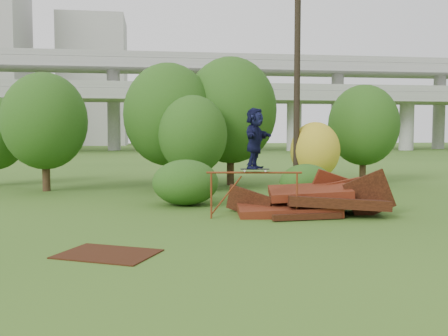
{
  "coord_description": "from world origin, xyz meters",
  "views": [
    {
      "loc": [
        -2.9,
        -12.94,
        2.66
      ],
      "look_at": [
        -0.8,
        2.0,
        1.6
      ],
      "focal_mm": 40.0,
      "sensor_mm": 36.0,
      "label": 1
    }
  ],
  "objects": [
    {
      "name": "ground",
      "position": [
        0.0,
        0.0,
        0.0
      ],
      "size": [
        240.0,
        240.0,
        0.0
      ],
      "primitive_type": "plane",
      "color": "#2D5116",
      "rests_on": "ground"
    },
    {
      "name": "flat_plate",
      "position": [
        -3.93,
        -1.94,
        0.01
      ],
      "size": [
        2.48,
        2.21,
        0.03
      ],
      "primitive_type": "cube",
      "rotation": [
        0.0,
        0.0,
        -0.46
      ],
      "color": "#32170A",
      "rests_on": "ground"
    },
    {
      "name": "shrub_right",
      "position": [
        2.97,
        5.78,
        0.73
      ],
      "size": [
        2.06,
        1.89,
        1.46
      ],
      "primitive_type": "ellipsoid",
      "color": "#224412",
      "rests_on": "ground"
    },
    {
      "name": "tree_1",
      "position": [
        -2.19,
        11.61,
        3.55
      ],
      "size": [
        4.36,
        4.36,
        6.06
      ],
      "color": "black",
      "rests_on": "ground"
    },
    {
      "name": "utility_pole",
      "position": [
        3.54,
        9.12,
        4.97
      ],
      "size": [
        1.4,
        0.28,
        9.79
      ],
      "color": "black",
      "rests_on": "ground"
    },
    {
      "name": "tree_4",
      "position": [
        4.53,
        9.43,
        1.85
      ],
      "size": [
        2.3,
        2.3,
        3.18
      ],
      "color": "black",
      "rests_on": "ground"
    },
    {
      "name": "grind_rail",
      "position": [
        0.16,
        2.15,
        1.11
      ],
      "size": [
        2.93,
        0.51,
        1.47
      ],
      "color": "maroon",
      "rests_on": "ground"
    },
    {
      "name": "building_right",
      "position": [
        -16.0,
        102.0,
        14.0
      ],
      "size": [
        14.0,
        14.0,
        28.0
      ],
      "primitive_type": "cube",
      "color": "#9E9E99",
      "rests_on": "ground"
    },
    {
      "name": "skater",
      "position": [
        0.18,
        2.15,
        2.5
      ],
      "size": [
        1.37,
        1.78,
        1.88
      ],
      "primitive_type": "imported",
      "rotation": [
        0.0,
        0.0,
        1.03
      ],
      "color": "black",
      "rests_on": "skateboard"
    },
    {
      "name": "tree_3",
      "position": [
        0.98,
        12.27,
        3.81
      ],
      "size": [
        4.7,
        4.7,
        6.52
      ],
      "color": "black",
      "rests_on": "ground"
    },
    {
      "name": "scrap_pile",
      "position": [
        2.21,
        2.76,
        0.4
      ],
      "size": [
        5.38,
        2.85,
        1.85
      ],
      "color": "#48190C",
      "rests_on": "ground"
    },
    {
      "name": "tree_0",
      "position": [
        -7.81,
        10.74,
        3.2
      ],
      "size": [
        3.84,
        3.84,
        5.41
      ],
      "color": "black",
      "rests_on": "ground"
    },
    {
      "name": "shrub_left",
      "position": [
        -1.76,
        5.35,
        0.85
      ],
      "size": [
        2.44,
        2.26,
        1.69
      ],
      "primitive_type": "ellipsoid",
      "color": "#224412",
      "rests_on": "ground"
    },
    {
      "name": "freeway_overpass",
      "position": [
        0.0,
        62.92,
        10.32
      ],
      "size": [
        160.0,
        15.0,
        13.7
      ],
      "color": "gray",
      "rests_on": "ground"
    },
    {
      "name": "tree_2",
      "position": [
        -1.16,
        9.43,
        2.57
      ],
      "size": [
        3.09,
        3.09,
        4.36
      ],
      "color": "black",
      "rests_on": "ground"
    },
    {
      "name": "skateboard",
      "position": [
        0.18,
        2.15,
        1.54
      ],
      "size": [
        0.92,
        0.37,
        0.09
      ],
      "rotation": [
        0.0,
        0.0,
        -0.15
      ],
      "color": "black",
      "rests_on": "grind_rail"
    },
    {
      "name": "tree_5",
      "position": [
        8.1,
        12.25,
        3.08
      ],
      "size": [
        3.71,
        3.71,
        5.22
      ],
      "color": "black",
      "rests_on": "ground"
    }
  ]
}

